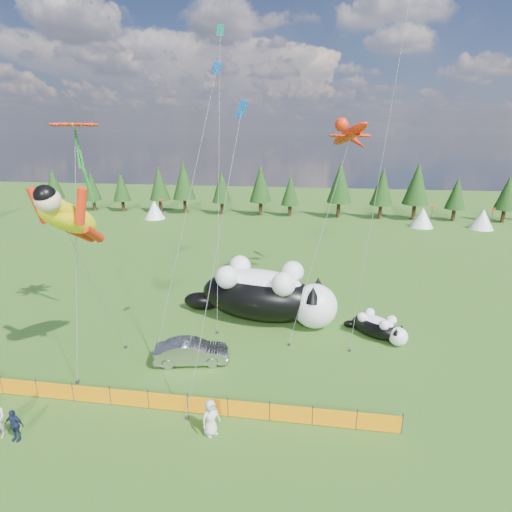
{
  "coord_description": "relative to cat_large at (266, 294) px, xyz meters",
  "views": [
    {
      "loc": [
        6.65,
        -18.64,
        13.13
      ],
      "look_at": [
        3.32,
        4.0,
        5.96
      ],
      "focal_mm": 28.0,
      "sensor_mm": 36.0,
      "label": 1
    }
  ],
  "objects": [
    {
      "name": "superhero_kite",
      "position": [
        -8.76,
        -8.58,
        7.06
      ],
      "size": [
        4.59,
        5.74,
        11.39
      ],
      "color": "#FFEF0D",
      "rests_on": "ground"
    },
    {
      "name": "cat_large",
      "position": [
        0.0,
        0.0,
        0.0
      ],
      "size": [
        11.61,
        5.62,
        4.22
      ],
      "rotation": [
        0.0,
        0.0,
        -0.18
      ],
      "color": "black",
      "rests_on": "ground"
    },
    {
      "name": "safety_fence",
      "position": [
        -3.49,
        -10.68,
        -1.5
      ],
      "size": [
        22.06,
        0.06,
        1.1
      ],
      "color": "#262626",
      "rests_on": "ground"
    },
    {
      "name": "tree_line",
      "position": [
        -3.49,
        37.32,
        2.0
      ],
      "size": [
        90.0,
        4.0,
        8.0
      ],
      "primitive_type": null,
      "color": "black",
      "rests_on": "ground"
    },
    {
      "name": "diamond_kite_d",
      "position": [
        -4.01,
        4.69,
        16.7
      ],
      "size": [
        1.65,
        8.31,
        21.48
      ],
      "color": "#0B8E81",
      "rests_on": "ground"
    },
    {
      "name": "festival_tents",
      "position": [
        7.51,
        32.32,
        -0.6
      ],
      "size": [
        50.0,
        3.2,
        2.8
      ],
      "primitive_type": null,
      "color": "white",
      "rests_on": "ground"
    },
    {
      "name": "spectator_e",
      "position": [
        -1.01,
        -11.91,
        -1.12
      ],
      "size": [
        1.01,
        1.01,
        1.77
      ],
      "primitive_type": "imported",
      "rotation": [
        0.0,
        0.0,
        0.78
      ],
      "color": "silver",
      "rests_on": "ground"
    },
    {
      "name": "cat_small",
      "position": [
        7.72,
        -1.67,
        -1.22
      ],
      "size": [
        3.94,
        3.32,
        1.65
      ],
      "rotation": [
        0.0,
        0.0,
        -0.64
      ],
      "color": "black",
      "rests_on": "ground"
    },
    {
      "name": "ground",
      "position": [
        -3.49,
        -7.68,
        -2.0
      ],
      "size": [
        160.0,
        160.0,
        0.0
      ],
      "primitive_type": "plane",
      "color": "#133A0A",
      "rests_on": "ground"
    },
    {
      "name": "diamond_kite_c",
      "position": [
        -0.42,
        -7.11,
        11.63
      ],
      "size": [
        2.41,
        4.82,
        15.18
      ],
      "color": "blue",
      "rests_on": "ground"
    },
    {
      "name": "flower_kite",
      "position": [
        -10.54,
        -4.2,
        11.32
      ],
      "size": [
        3.53,
        6.9,
        14.33
      ],
      "color": "red",
      "rests_on": "ground"
    },
    {
      "name": "spectator_c",
      "position": [
        -9.5,
        -13.5,
        -1.23
      ],
      "size": [
        0.92,
        0.48,
        1.55
      ],
      "primitive_type": "imported",
      "rotation": [
        0.0,
        0.0,
        -0.02
      ],
      "color": "#15203A",
      "rests_on": "ground"
    },
    {
      "name": "gecko_kite",
      "position": [
        5.67,
        6.73,
        10.92
      ],
      "size": [
        6.78,
        14.05,
        16.81
      ],
      "color": "red",
      "rests_on": "ground"
    },
    {
      "name": "diamond_kite_a",
      "position": [
        -3.31,
        -0.41,
        13.85
      ],
      "size": [
        3.09,
        7.31,
        18.23
      ],
      "color": "blue",
      "rests_on": "ground"
    },
    {
      "name": "car",
      "position": [
        -3.63,
        -6.36,
        -1.29
      ],
      "size": [
        4.52,
        2.38,
        1.42
      ],
      "primitive_type": "imported",
      "rotation": [
        0.0,
        0.0,
        1.78
      ],
      "color": "#A6A7AB",
      "rests_on": "ground"
    }
  ]
}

